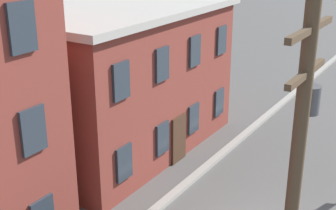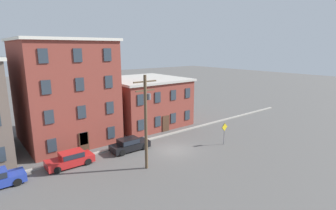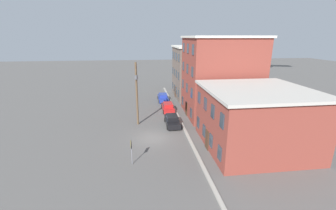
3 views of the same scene
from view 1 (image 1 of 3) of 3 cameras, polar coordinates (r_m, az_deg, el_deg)
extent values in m
cube|color=#9E998E|center=(18.43, -0.62, -11.89)|extent=(56.00, 0.36, 0.16)
cube|color=#2D3842|center=(14.11, -16.10, -3.00)|extent=(0.90, 0.10, 1.40)
cube|color=#2D3842|center=(13.26, -17.36, 9.02)|extent=(0.90, 0.10, 1.40)
cube|color=brown|center=(23.57, -9.97, 3.67)|extent=(10.73, 10.70, 6.54)
cube|color=#B7B2A8|center=(22.85, -10.50, 11.92)|extent=(11.23, 11.20, 0.30)
cube|color=#2D3842|center=(18.04, -5.36, -7.04)|extent=(0.90, 0.10, 1.40)
cube|color=#2D3842|center=(16.80, -5.72, 2.93)|extent=(0.90, 0.10, 1.40)
cube|color=#2D3842|center=(20.00, -0.66, -4.09)|extent=(0.90, 0.10, 1.40)
cube|color=#2D3842|center=(18.89, -0.70, 4.99)|extent=(0.90, 0.10, 1.40)
cube|color=#2D3842|center=(22.11, 3.14, -1.66)|extent=(0.90, 0.10, 1.40)
cube|color=#2D3842|center=(21.11, 3.31, 6.60)|extent=(0.90, 0.10, 1.40)
cube|color=#2D3842|center=(24.34, 6.25, 0.34)|extent=(0.90, 0.10, 1.40)
cube|color=#2D3842|center=(23.43, 6.55, 7.88)|extent=(0.90, 0.10, 1.40)
cube|color=#472D1E|center=(21.26, 1.32, -4.14)|extent=(1.10, 0.10, 2.20)
cube|color=brown|center=(8.58, 17.02, 8.84)|extent=(2.40, 0.12, 0.12)
cube|color=brown|center=(8.76, 16.49, 3.72)|extent=(2.00, 0.12, 0.12)
cylinder|color=#515156|center=(9.26, 16.75, 0.67)|extent=(0.44, 0.44, 0.55)
camera|label=2|loc=(17.84, 137.36, -10.64)|focal=28.00mm
camera|label=3|loc=(38.98, 30.54, 21.06)|focal=24.00mm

